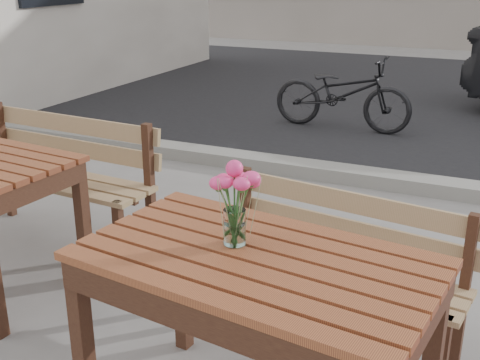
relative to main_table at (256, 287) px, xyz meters
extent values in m
cube|color=black|center=(0.16, 7.13, -0.67)|extent=(30.00, 8.00, 0.00)
cube|color=gray|center=(0.16, 3.13, -0.61)|extent=(30.00, 0.25, 0.12)
cube|color=#622B1A|center=(0.00, 0.00, 0.12)|extent=(1.39, 0.92, 0.03)
cube|color=black|center=(-0.63, -0.24, -0.29)|extent=(0.07, 0.07, 0.77)
cube|color=black|center=(-0.55, 0.40, -0.29)|extent=(0.07, 0.07, 0.77)
cube|color=black|center=(0.63, 0.24, -0.29)|extent=(0.07, 0.07, 0.77)
cube|color=#96794D|center=(0.10, 0.72, -0.26)|extent=(1.32, 0.53, 0.03)
cube|color=#96794D|center=(0.12, 0.91, -0.05)|extent=(1.28, 0.22, 0.35)
cube|color=black|center=(-0.51, 0.66, -0.46)|extent=(0.05, 0.05, 0.42)
cube|color=black|center=(-0.46, 0.95, -0.28)|extent=(0.05, 0.05, 0.78)
cube|color=black|center=(0.70, 0.78, -0.28)|extent=(0.05, 0.05, 0.78)
cylinder|color=white|center=(-0.11, 0.05, 0.20)|extent=(0.08, 0.08, 0.14)
cylinder|color=#30672A|center=(-0.11, 0.05, 0.27)|extent=(0.05, 0.05, 0.28)
cube|color=black|center=(-1.39, 0.73, -0.29)|extent=(0.07, 0.07, 0.76)
cube|color=#96794D|center=(-1.93, 1.11, -0.21)|extent=(1.47, 0.49, 0.03)
cube|color=#96794D|center=(-1.91, 1.33, 0.03)|extent=(1.44, 0.13, 0.39)
cube|color=black|center=(-1.28, 0.90, -0.43)|extent=(0.05, 0.05, 0.47)
cube|color=black|center=(-2.57, 1.32, -0.23)|extent=(0.05, 0.05, 0.88)
cube|color=black|center=(-1.26, 1.23, -0.23)|extent=(0.05, 0.05, 0.88)
imported|color=black|center=(-0.96, 4.87, -0.25)|extent=(1.62, 0.60, 0.84)
camera|label=1|loc=(0.75, -1.82, 1.13)|focal=45.00mm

